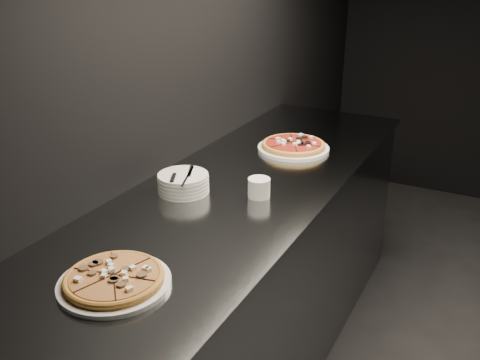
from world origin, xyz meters
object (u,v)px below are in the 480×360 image
at_px(counter, 244,277).
at_px(plate_stack, 183,183).
at_px(pizza_mushroom, 114,280).
at_px(pizza_tomato, 293,146).
at_px(ramekin, 259,187).
at_px(cutlery, 182,175).

height_order(counter, plate_stack, plate_stack).
xyz_separation_m(pizza_mushroom, plate_stack, (-0.19, 0.64, 0.02)).
height_order(counter, pizza_tomato, pizza_tomato).
height_order(counter, ramekin, ramekin).
relative_size(pizza_tomato, cutlery, 1.63).
xyz_separation_m(pizza_tomato, plate_stack, (-0.20, -0.65, 0.02)).
relative_size(pizza_mushroom, ramekin, 3.94).
distance_m(pizza_mushroom, ramekin, 0.74).
bearing_deg(ramekin, cutlery, -158.39).
relative_size(counter, plate_stack, 12.35).
bearing_deg(pizza_tomato, cutlery, -105.68).
distance_m(plate_stack, ramekin, 0.30).
bearing_deg(plate_stack, ramekin, 18.35).
xyz_separation_m(counter, cutlery, (-0.16, -0.22, 0.54)).
relative_size(pizza_tomato, plate_stack, 1.72).
bearing_deg(pizza_mushroom, counter, 91.41).
bearing_deg(plate_stack, pizza_tomato, 73.33).
bearing_deg(counter, ramekin, -42.58).
bearing_deg(ramekin, pizza_mushroom, -97.51).
height_order(plate_stack, cutlery, cutlery).
distance_m(pizza_mushroom, pizza_tomato, 1.29).
bearing_deg(ramekin, pizza_tomato, 98.92).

